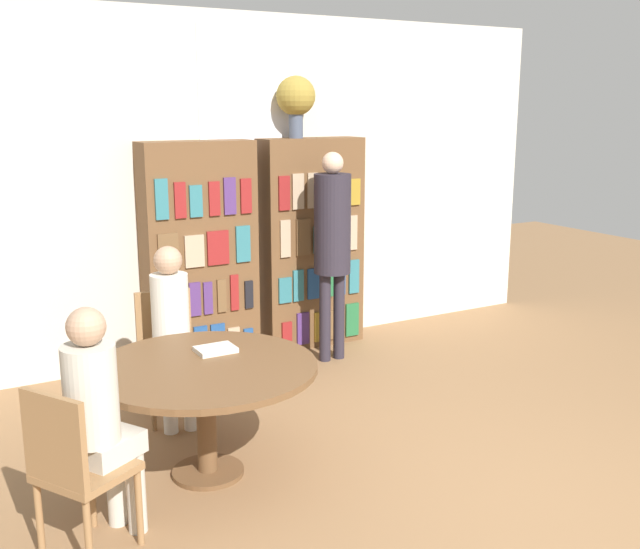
# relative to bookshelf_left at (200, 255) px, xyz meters

# --- Properties ---
(ground_plane) EXTENTS (16.00, 16.00, 0.00)m
(ground_plane) POSITION_rel_bookshelf_left_xyz_m (0.55, -3.54, -0.96)
(ground_plane) COLOR olive
(wall_back) EXTENTS (6.40, 0.07, 3.00)m
(wall_back) POSITION_rel_bookshelf_left_xyz_m (0.55, 0.19, 0.55)
(wall_back) COLOR beige
(wall_back) RESTS_ON ground_plane
(bookshelf_left) EXTENTS (0.97, 0.34, 1.93)m
(bookshelf_left) POSITION_rel_bookshelf_left_xyz_m (0.00, 0.00, 0.00)
(bookshelf_left) COLOR brown
(bookshelf_left) RESTS_ON ground_plane
(bookshelf_right) EXTENTS (0.97, 0.34, 1.93)m
(bookshelf_right) POSITION_rel_bookshelf_left_xyz_m (1.09, -0.00, -0.00)
(bookshelf_right) COLOR brown
(bookshelf_right) RESTS_ON ground_plane
(flower_vase) EXTENTS (0.35, 0.35, 0.54)m
(flower_vase) POSITION_rel_bookshelf_left_xyz_m (0.94, 0.00, 1.31)
(flower_vase) COLOR #475166
(flower_vase) RESTS_ON bookshelf_right
(reading_table) EXTENTS (1.35, 1.35, 0.71)m
(reading_table) POSITION_rel_bookshelf_left_xyz_m (-0.73, -1.96, -0.35)
(reading_table) COLOR brown
(reading_table) RESTS_ON ground_plane
(chair_near_camera) EXTENTS (0.55, 0.55, 0.91)m
(chair_near_camera) POSITION_rel_bookshelf_left_xyz_m (-1.60, -2.47, -0.45)
(chair_near_camera) COLOR olive
(chair_near_camera) RESTS_ON ground_plane
(chair_left_side) EXTENTS (0.44, 0.44, 0.91)m
(chair_left_side) POSITION_rel_bookshelf_left_xyz_m (-0.62, -0.95, -0.45)
(chair_left_side) COLOR olive
(chair_left_side) RESTS_ON ground_plane
(seated_reader_left) EXTENTS (0.29, 0.38, 1.28)m
(seated_reader_left) POSITION_rel_bookshelf_left_xyz_m (-0.64, -1.13, -0.23)
(seated_reader_left) COLOR silver
(seated_reader_left) RESTS_ON ground_plane
(seated_reader_right) EXTENTS (0.41, 0.39, 1.27)m
(seated_reader_right) POSITION_rel_bookshelf_left_xyz_m (-1.45, -2.38, -0.23)
(seated_reader_right) COLOR beige
(seated_reader_right) RESTS_ON ground_plane
(librarian_standing) EXTENTS (0.32, 0.59, 1.83)m
(librarian_standing) POSITION_rel_bookshelf_left_xyz_m (1.02, -0.50, 0.17)
(librarian_standing) COLOR #28232D
(librarian_standing) RESTS_ON ground_plane
(open_book_on_table) EXTENTS (0.24, 0.18, 0.03)m
(open_book_on_table) POSITION_rel_bookshelf_left_xyz_m (-0.58, -1.77, -0.23)
(open_book_on_table) COLOR silver
(open_book_on_table) RESTS_ON reading_table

